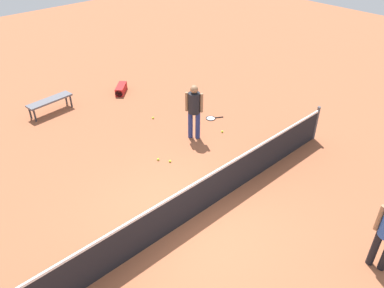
% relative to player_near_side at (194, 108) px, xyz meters
% --- Properties ---
extents(ground_plane, '(40.00, 40.00, 0.00)m').
position_rel_player_near_side_xyz_m(ground_plane, '(2.42, 2.46, -1.01)').
color(ground_plane, '#9E5638').
extents(court_net, '(10.09, 0.09, 1.07)m').
position_rel_player_near_side_xyz_m(court_net, '(2.42, 2.46, -0.51)').
color(court_net, '#4C4C51').
rests_on(court_net, ground_plane).
extents(player_near_side, '(0.48, 0.48, 1.70)m').
position_rel_player_near_side_xyz_m(player_near_side, '(0.00, 0.00, 0.00)').
color(player_near_side, navy).
rests_on(player_near_side, ground_plane).
extents(tennis_racket_near_player, '(0.59, 0.45, 0.03)m').
position_rel_player_near_side_xyz_m(tennis_racket_near_player, '(-1.19, -0.45, -1.00)').
color(tennis_racket_near_player, black).
rests_on(tennis_racket_near_player, ground_plane).
extents(tennis_ball_by_net, '(0.07, 0.07, 0.07)m').
position_rel_player_near_side_xyz_m(tennis_ball_by_net, '(-0.75, -0.57, -0.98)').
color(tennis_ball_by_net, '#C6E033').
rests_on(tennis_ball_by_net, ground_plane).
extents(tennis_ball_midcourt, '(0.07, 0.07, 0.07)m').
position_rel_player_near_side_xyz_m(tennis_ball_midcourt, '(1.34, 0.48, -0.98)').
color(tennis_ball_midcourt, '#C6E033').
rests_on(tennis_ball_midcourt, ground_plane).
extents(tennis_ball_baseline, '(0.07, 0.07, 0.07)m').
position_rel_player_near_side_xyz_m(tennis_ball_baseline, '(-0.82, 0.38, -0.98)').
color(tennis_ball_baseline, '#C6E033').
rests_on(tennis_ball_baseline, ground_plane).
extents(tennis_ball_stray_left, '(0.07, 0.07, 0.07)m').
position_rel_player_near_side_xyz_m(tennis_ball_stray_left, '(1.53, 0.20, -0.98)').
color(tennis_ball_stray_left, '#C6E033').
rests_on(tennis_ball_stray_left, ground_plane).
extents(tennis_ball_stray_right, '(0.07, 0.07, 0.07)m').
position_rel_player_near_side_xyz_m(tennis_ball_stray_right, '(0.22, -1.73, -0.98)').
color(tennis_ball_stray_right, '#C6E033').
rests_on(tennis_ball_stray_right, ground_plane).
extents(courtside_bench, '(1.53, 0.56, 0.48)m').
position_rel_player_near_side_xyz_m(courtside_bench, '(2.45, -4.36, -0.59)').
color(courtside_bench, '#595960').
rests_on(courtside_bench, ground_plane).
extents(equipment_bag, '(0.77, 0.76, 0.28)m').
position_rel_player_near_side_xyz_m(equipment_bag, '(-0.09, -4.04, -0.87)').
color(equipment_bag, '#B21E1E').
rests_on(equipment_bag, ground_plane).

